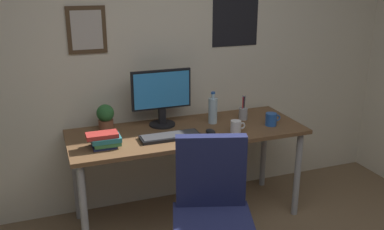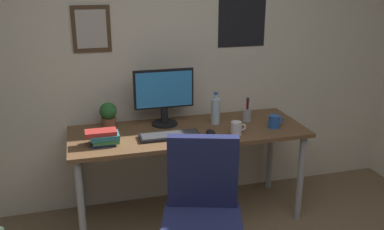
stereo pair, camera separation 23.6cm
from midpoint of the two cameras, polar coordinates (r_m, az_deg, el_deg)
name	(u,v)px [view 1 (the left image)]	position (r m, az deg, el deg)	size (l,w,h in m)	color
wall_back	(154,47)	(3.38, -7.23, 9.04)	(4.40, 0.10, 2.60)	beige
desk	(187,140)	(3.20, -2.73, -3.35)	(1.76, 0.66, 0.73)	brown
office_chair	(212,210)	(2.54, 0.00, -12.77)	(0.58, 0.59, 0.95)	#1E234C
monitor	(162,95)	(3.22, -6.23, 2.62)	(0.46, 0.20, 0.43)	black
keyboard	(170,136)	(3.02, -5.19, -2.92)	(0.43, 0.15, 0.03)	black
computer_mouse	(211,132)	(3.08, 0.33, -2.32)	(0.06, 0.11, 0.04)	black
water_bottle	(213,110)	(3.29, 0.77, 0.64)	(0.07, 0.07, 0.25)	silver
coffee_mug_near	(271,119)	(3.29, 8.62, -0.60)	(0.12, 0.09, 0.10)	#2659B2
coffee_mug_far	(236,127)	(3.09, 3.78, -1.66)	(0.12, 0.08, 0.10)	white
potted_plant	(105,116)	(3.24, -13.64, -0.19)	(0.13, 0.13, 0.19)	brown
pen_cup	(243,113)	(3.40, 4.94, 0.25)	(0.07, 0.07, 0.20)	#9EA0A5
book_stack_left	(105,140)	(2.93, -13.95, -3.29)	(0.23, 0.16, 0.11)	navy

